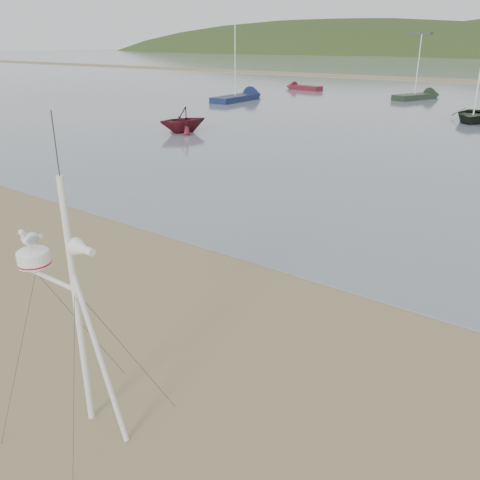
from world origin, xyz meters
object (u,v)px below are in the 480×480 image
Objects in this scene: dinghy_red_far at (299,87)px; mast_rig at (78,356)px; sailboat_blue_near at (247,96)px; boat_dark at (478,88)px; sailboat_dark_mid at (425,96)px; boat_red at (182,108)px.

mast_rig is at bearing -62.01° from dinghy_red_far.
mast_rig is 42.95m from sailboat_blue_near.
mast_rig is at bearing -91.92° from boat_dark.
sailboat_blue_near reaches higher than sailboat_dark_mid.
boat_dark is 0.59× the size of sailboat_blue_near.
boat_dark reaches higher than dinghy_red_far.
boat_red is 18.90m from sailboat_blue_near.
sailboat_blue_near is (-12.95, -10.61, -0.00)m from sailboat_dark_mid.
sailboat_dark_mid reaches higher than dinghy_red_far.
dinghy_red_far is at bearing 97.26° from sailboat_blue_near.
boat_dark is 19.51m from boat_red.
boat_red is 0.56× the size of dinghy_red_far.
sailboat_dark_mid is at bearing 103.11° from mast_rig.
mast_rig is at bearing -27.86° from boat_red.
sailboat_blue_near reaches higher than mast_rig.
boat_red is 30.36m from dinghy_red_far.
mast_rig is 24.45m from boat_red.
boat_red reaches higher than dinghy_red_far.
boat_red is at bearing 130.09° from mast_rig.
dinghy_red_far is (-25.25, 47.51, -0.76)m from mast_rig.
boat_dark is (-3.28, 33.69, 1.18)m from mast_rig.
boat_red is (-12.46, -14.99, -0.77)m from boat_dark.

